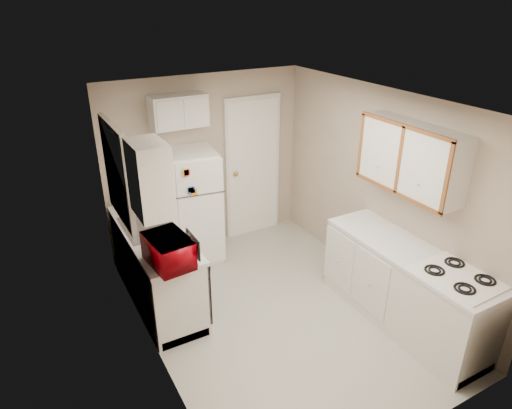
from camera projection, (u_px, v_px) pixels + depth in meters
floor at (277, 311)px, 5.23m from camera, size 3.80×3.80×0.00m
ceiling at (282, 102)px, 4.22m from camera, size 3.80×3.80×0.00m
wall_left at (147, 252)px, 4.11m from camera, size 3.80×3.80×0.00m
wall_right at (381, 192)px, 5.34m from camera, size 3.80×3.80×0.00m
wall_back at (206, 163)px, 6.23m from camera, size 2.80×2.80×0.00m
wall_front at (420, 324)px, 3.22m from camera, size 2.80×2.80×0.00m
left_counter at (156, 266)px, 5.27m from camera, size 0.60×1.80×0.90m
dishwasher at (199, 282)px, 4.91m from camera, size 0.03×0.58×0.72m
sink at (149, 229)px, 5.22m from camera, size 0.54×0.74×0.16m
microwave at (169, 251)px, 4.42m from camera, size 0.56×0.35×0.36m
soap_bottle at (130, 201)px, 5.58m from camera, size 0.09×0.10×0.21m
window_blinds at (118, 173)px, 4.79m from camera, size 0.10×0.98×1.08m
upper_cabinet_left at (150, 179)px, 4.10m from camera, size 0.30×0.45×0.70m
refrigerator at (193, 206)px, 6.01m from camera, size 0.70×0.69×1.52m
cabinet_over_fridge at (178, 111)px, 5.60m from camera, size 0.70×0.30×0.40m
interior_door at (253, 168)px, 6.58m from camera, size 0.86×0.06×2.08m
right_counter at (404, 287)px, 4.89m from camera, size 0.60×2.00×0.90m
stove at (450, 316)px, 4.47m from camera, size 0.61×0.75×0.89m
upper_cabinet_right at (411, 158)px, 4.63m from camera, size 0.30×1.20×0.70m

